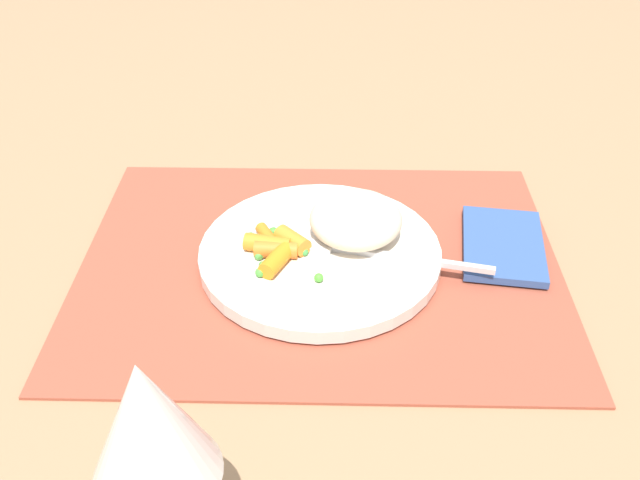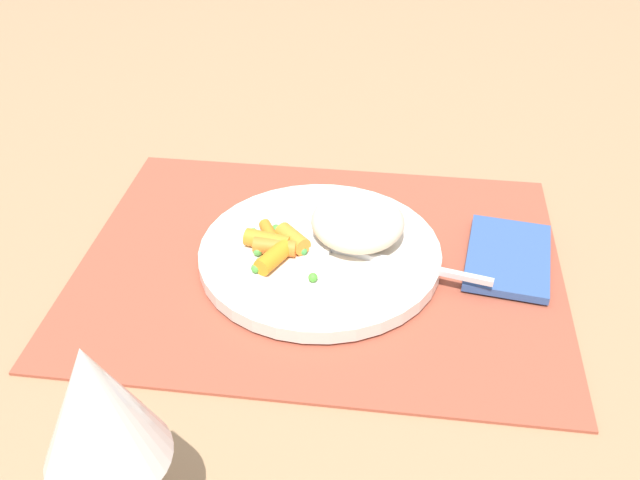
{
  "view_description": "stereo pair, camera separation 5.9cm",
  "coord_description": "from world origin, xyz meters",
  "px_view_note": "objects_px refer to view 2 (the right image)",
  "views": [
    {
      "loc": [
        -0.01,
        0.55,
        0.44
      ],
      "look_at": [
        0.0,
        0.0,
        0.03
      ],
      "focal_mm": 40.0,
      "sensor_mm": 36.0,
      "label": 1
    },
    {
      "loc": [
        -0.07,
        0.55,
        0.44
      ],
      "look_at": [
        0.0,
        0.0,
        0.03
      ],
      "focal_mm": 40.0,
      "sensor_mm": 36.0,
      "label": 2
    }
  ],
  "objects_px": {
    "rice_mound": "(358,222)",
    "fork": "(366,255)",
    "wine_glass": "(97,412)",
    "plate": "(320,254)",
    "napkin": "(508,257)",
    "carrot_portion": "(276,245)"
  },
  "relations": [
    {
      "from": "carrot_portion",
      "to": "rice_mound",
      "type": "bearing_deg",
      "value": -158.35
    },
    {
      "from": "carrot_portion",
      "to": "plate",
      "type": "bearing_deg",
      "value": -165.08
    },
    {
      "from": "rice_mound",
      "to": "napkin",
      "type": "height_order",
      "value": "rice_mound"
    },
    {
      "from": "plate",
      "to": "carrot_portion",
      "type": "bearing_deg",
      "value": 14.92
    },
    {
      "from": "plate",
      "to": "napkin",
      "type": "bearing_deg",
      "value": -172.81
    },
    {
      "from": "rice_mound",
      "to": "napkin",
      "type": "relative_size",
      "value": 0.77
    },
    {
      "from": "rice_mound",
      "to": "carrot_portion",
      "type": "bearing_deg",
      "value": 21.65
    },
    {
      "from": "fork",
      "to": "carrot_portion",
      "type": "bearing_deg",
      "value": 0.8
    },
    {
      "from": "rice_mound",
      "to": "wine_glass",
      "type": "distance_m",
      "value": 0.35
    },
    {
      "from": "wine_glass",
      "to": "fork",
      "type": "bearing_deg",
      "value": -114.43
    },
    {
      "from": "rice_mound",
      "to": "wine_glass",
      "type": "relative_size",
      "value": 0.53
    },
    {
      "from": "plate",
      "to": "napkin",
      "type": "distance_m",
      "value": 0.19
    },
    {
      "from": "wine_glass",
      "to": "napkin",
      "type": "distance_m",
      "value": 0.44
    },
    {
      "from": "fork",
      "to": "napkin",
      "type": "height_order",
      "value": "fork"
    },
    {
      "from": "plate",
      "to": "wine_glass",
      "type": "bearing_deg",
      "value": 73.83
    },
    {
      "from": "wine_glass",
      "to": "napkin",
      "type": "xyz_separation_m",
      "value": [
        -0.27,
        -0.33,
        -0.11
      ]
    },
    {
      "from": "plate",
      "to": "carrot_portion",
      "type": "distance_m",
      "value": 0.05
    },
    {
      "from": "carrot_portion",
      "to": "fork",
      "type": "height_order",
      "value": "carrot_portion"
    },
    {
      "from": "plate",
      "to": "napkin",
      "type": "xyz_separation_m",
      "value": [
        -0.18,
        -0.02,
        -0.0
      ]
    },
    {
      "from": "napkin",
      "to": "carrot_portion",
      "type": "bearing_deg",
      "value": 8.64
    },
    {
      "from": "rice_mound",
      "to": "fork",
      "type": "relative_size",
      "value": 0.46
    },
    {
      "from": "rice_mound",
      "to": "fork",
      "type": "distance_m",
      "value": 0.04
    }
  ]
}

